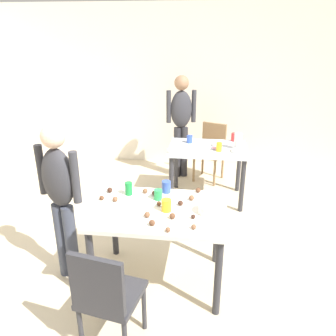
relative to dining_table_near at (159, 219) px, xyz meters
The scene contains 38 objects.
ground_plane 0.67m from the dining_table_near, 168.41° to the right, with size 6.40×6.40×0.00m, color beige.
wall_back 3.24m from the dining_table_near, 92.63° to the left, with size 6.40×0.10×2.60m, color beige.
dining_table_near is the anchor object (origin of this frame).
dining_table_far 1.78m from the dining_table_near, 77.22° to the left, with size 1.02×0.74×0.75m.
chair_near_table 0.83m from the dining_table_near, 107.89° to the right, with size 0.47×0.47×0.87m.
chair_far_table 2.50m from the dining_table_near, 79.79° to the left, with size 0.52×0.52×0.87m.
person_girl_near 0.89m from the dining_table_near, behind, with size 0.45×0.30×1.48m.
person_adult_far 2.51m from the dining_table_near, 90.74° to the left, with size 0.45×0.27×1.58m.
mixing_bowl 0.45m from the dining_table_near, ahead, with size 0.19×0.19×0.07m, color white.
soda_can 0.43m from the dining_table_near, 143.66° to the left, with size 0.07×0.07×0.12m, color #198438.
fork_near 0.48m from the dining_table_near, 146.49° to the right, with size 0.17×0.02×0.01m, color silver.
cup_near_0 0.36m from the dining_table_near, 86.69° to the left, with size 0.08×0.08×0.11m, color #3351B2.
cup_near_1 0.17m from the dining_table_near, 21.34° to the right, with size 0.08×0.08×0.11m, color yellow.
cup_near_2 0.23m from the dining_table_near, 101.62° to the left, with size 0.07×0.07×0.09m, color green.
cake_ball_0 0.49m from the dining_table_near, 48.55° to the left, with size 0.05×0.05×0.05m, color brown.
cake_ball_1 0.30m from the dining_table_near, 93.27° to the right, with size 0.05×0.05×0.05m, color brown.
cake_ball_2 0.21m from the dining_table_near, 116.27° to the right, with size 0.05×0.05×0.05m, color brown.
cake_ball_3 0.44m from the dining_table_near, 42.70° to the right, with size 0.04×0.04×0.04m, color brown.
cake_ball_4 0.56m from the dining_table_near, 169.69° to the left, with size 0.04×0.04×0.04m, color brown.
cake_ball_5 0.39m from the dining_table_near, 71.27° to the right, with size 0.04×0.04×0.04m, color brown.
cake_ball_6 0.24m from the dining_table_near, 49.40° to the right, with size 0.05×0.05×0.05m, color brown.
cake_ball_7 0.23m from the dining_table_near, 25.44° to the left, with size 0.04×0.04×0.04m, color #3D2319.
cake_ball_8 0.29m from the dining_table_near, 108.47° to the left, with size 0.05×0.05×0.05m, color #3D2319.
cake_ball_9 0.35m from the dining_table_near, 121.64° to the left, with size 0.05×0.05×0.05m, color brown.
cake_ball_10 0.16m from the dining_table_near, 52.77° to the left, with size 0.04×0.04×0.04m, color #3D2319.
cake_ball_11 0.44m from the dining_table_near, 168.20° to the left, with size 0.05×0.05×0.05m, color brown.
cake_ball_12 0.13m from the dining_table_near, 101.14° to the left, with size 0.04×0.04×0.04m, color brown.
cake_ball_13 0.35m from the dining_table_near, 23.43° to the right, with size 0.04×0.04×0.04m, color #3D2319.
cake_ball_14 0.58m from the dining_table_near, 153.15° to the left, with size 0.05×0.05×0.05m, color #3D2319.
cake_ball_15 0.35m from the dining_table_near, 35.96° to the left, with size 0.05×0.05×0.05m, color brown.
pitcher_far 1.89m from the dining_table_near, 65.78° to the left, with size 0.10×0.10×0.21m, color white.
cup_far_0 1.68m from the dining_table_near, 71.46° to the left, with size 0.07×0.07×0.12m, color yellow.
cup_far_1 1.90m from the dining_table_near, 85.83° to the left, with size 0.08×0.08×0.10m, color #3351B2.
cup_far_2 2.18m from the dining_table_near, 70.05° to the left, with size 0.08×0.08×0.12m, color red.
donut_far_0 1.75m from the dining_table_near, 64.73° to the left, with size 0.14×0.14×0.04m, color white.
donut_far_1 1.76m from the dining_table_near, 73.48° to the left, with size 0.12×0.12×0.03m, color pink.
donut_far_2 1.49m from the dining_table_near, 92.28° to the left, with size 0.13×0.13×0.04m, color white.
donut_far_3 1.88m from the dining_table_near, 74.66° to the left, with size 0.12×0.12×0.03m, color white.
Camera 1 is at (0.53, -2.49, 2.15)m, focal length 36.09 mm.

